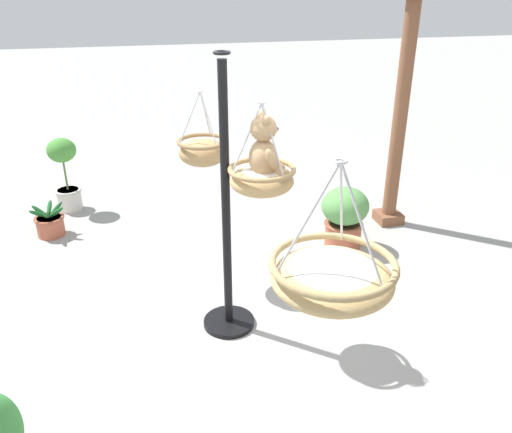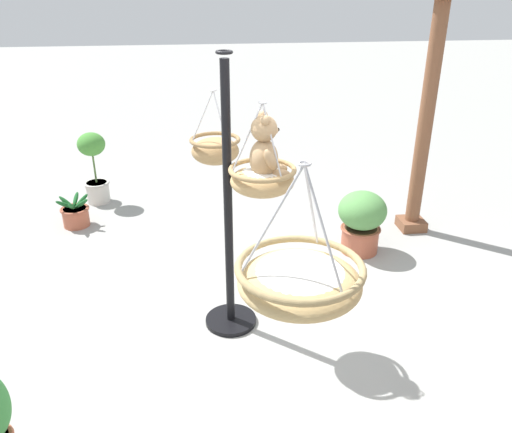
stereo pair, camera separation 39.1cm
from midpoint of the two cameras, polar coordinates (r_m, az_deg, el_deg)
name	(u,v)px [view 1 (the left image)]	position (r m, az deg, el deg)	size (l,w,h in m)	color
ground_plane	(253,335)	(4.47, -2.95, -12.99)	(40.00, 40.00, 0.00)	#9E9E99
display_pole_central	(227,254)	(4.23, -5.85, -4.23)	(0.44, 0.44, 2.28)	black
hanging_basket_with_teddy	(262,179)	(3.83, -2.28, 4.13)	(0.51, 0.51, 0.69)	tan
teddy_bear	(265,151)	(3.76, -1.99, 7.21)	(0.34, 0.30, 0.49)	tan
hanging_basket_left_high	(203,151)	(4.77, -8.24, 7.15)	(0.47, 0.47, 0.68)	#A37F51
hanging_basket_right_low	(332,276)	(2.49, 3.97, -6.69)	(0.62, 0.62, 0.69)	tan
greenhouse_pillar_right	(400,120)	(6.08, 13.80, 10.32)	(0.31, 0.31, 2.64)	brown
potted_plant_bushy_green	(65,172)	(6.98, -21.85, 4.51)	(0.35, 0.35, 0.95)	beige
potted_plant_conical_shrub	(50,223)	(6.49, -23.41, -0.71)	(0.43, 0.41, 0.38)	#AD563D
potted_plant_trailing_ivy	(344,215)	(5.67, 7.80, 0.12)	(0.51, 0.51, 0.69)	#AD563D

